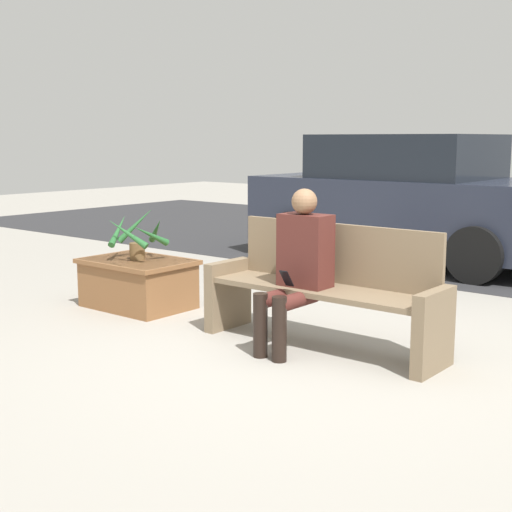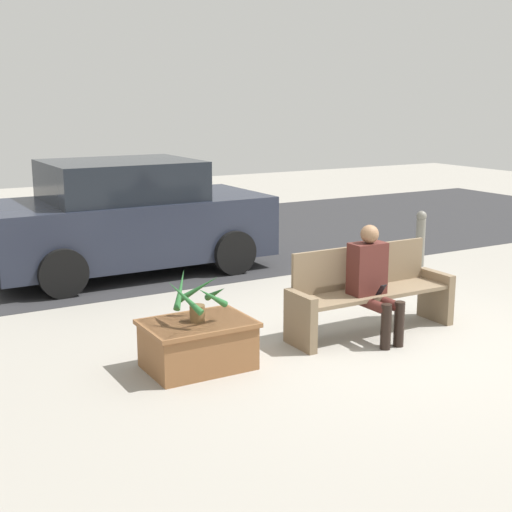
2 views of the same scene
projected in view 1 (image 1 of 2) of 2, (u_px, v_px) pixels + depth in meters
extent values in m
plane|color=#9E998E|center=(295.00, 355.00, 5.10)|extent=(30.00, 30.00, 0.00)
cube|color=#7A664C|center=(228.00, 294.00, 5.82)|extent=(0.09, 0.48, 0.56)
cube|color=#7A664C|center=(434.00, 331.00, 4.69)|extent=(0.09, 0.48, 0.56)
cube|color=#7A664C|center=(320.00, 290.00, 5.23)|extent=(1.71, 0.45, 0.04)
cube|color=#7A664C|center=(337.00, 253.00, 5.36)|extent=(1.71, 0.04, 0.45)
cube|color=#51231E|center=(305.00, 250.00, 5.22)|extent=(0.37, 0.22, 0.53)
sphere|color=#8C6647|center=(304.00, 202.00, 5.15)|extent=(0.19, 0.19, 0.19)
cylinder|color=#51231E|center=(279.00, 297.00, 5.17)|extent=(0.11, 0.42, 0.11)
cylinder|color=#51231E|center=(297.00, 300.00, 5.06)|extent=(0.11, 0.42, 0.11)
cylinder|color=black|center=(260.00, 325.00, 5.03)|extent=(0.10, 0.10, 0.46)
cylinder|color=black|center=(279.00, 329.00, 4.93)|extent=(0.10, 0.10, 0.46)
cube|color=black|center=(287.00, 278.00, 5.08)|extent=(0.07, 0.09, 0.12)
cube|color=brown|center=(138.00, 283.00, 6.53)|extent=(0.93, 0.65, 0.45)
cube|color=brown|center=(138.00, 262.00, 6.50)|extent=(0.98, 0.70, 0.04)
cylinder|color=brown|center=(137.00, 251.00, 6.48)|extent=(0.14, 0.14, 0.15)
cone|color=#26602D|center=(150.00, 235.00, 6.33)|extent=(0.08, 0.41, 0.24)
cone|color=#26602D|center=(156.00, 230.00, 6.51)|extent=(0.37, 0.25, 0.27)
cone|color=#26602D|center=(135.00, 225.00, 6.59)|extent=(0.26, 0.31, 0.33)
cone|color=#26602D|center=(118.00, 230.00, 6.48)|extent=(0.24, 0.37, 0.28)
cone|color=#26602D|center=(128.00, 233.00, 6.28)|extent=(0.38, 0.21, 0.27)
cube|color=#232838|center=(412.00, 212.00, 8.95)|extent=(3.88, 1.80, 0.85)
cube|color=black|center=(407.00, 156.00, 8.90)|extent=(2.02, 1.66, 0.54)
cylinder|color=black|center=(475.00, 255.00, 7.57)|extent=(0.63, 0.18, 0.63)
cylinder|color=black|center=(292.00, 236.00, 9.06)|extent=(0.63, 0.18, 0.63)
cylinder|color=black|center=(365.00, 223.00, 10.44)|extent=(0.63, 0.18, 0.63)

